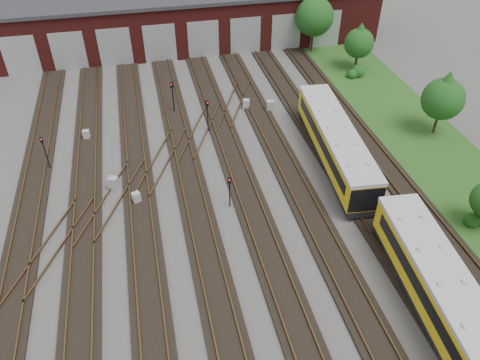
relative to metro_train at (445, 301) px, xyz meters
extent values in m
plane|color=#4A4745|center=(-10.00, 4.95, -1.88)|extent=(120.00, 120.00, 0.00)
cube|color=black|center=(-24.00, 4.95, -1.79)|extent=(2.40, 70.00, 0.18)
cube|color=brown|center=(-23.28, 4.95, -1.63)|extent=(0.10, 70.00, 0.15)
cube|color=black|center=(-20.00, 4.95, -1.79)|extent=(2.40, 70.00, 0.18)
cube|color=brown|center=(-20.72, 4.95, -1.63)|extent=(0.10, 70.00, 0.15)
cube|color=brown|center=(-19.28, 4.95, -1.63)|extent=(0.10, 70.00, 0.15)
cube|color=black|center=(-16.00, 4.95, -1.79)|extent=(2.40, 70.00, 0.18)
cube|color=brown|center=(-16.72, 4.95, -1.63)|extent=(0.10, 70.00, 0.15)
cube|color=brown|center=(-15.28, 4.95, -1.63)|extent=(0.10, 70.00, 0.15)
cube|color=black|center=(-12.00, 4.95, -1.79)|extent=(2.40, 70.00, 0.18)
cube|color=brown|center=(-12.72, 4.95, -1.63)|extent=(0.10, 70.00, 0.15)
cube|color=brown|center=(-11.28, 4.95, -1.63)|extent=(0.10, 70.00, 0.15)
cube|color=black|center=(-8.00, 4.95, -1.79)|extent=(2.40, 70.00, 0.18)
cube|color=brown|center=(-8.72, 4.95, -1.63)|extent=(0.10, 70.00, 0.15)
cube|color=brown|center=(-7.28, 4.95, -1.63)|extent=(0.10, 70.00, 0.15)
cube|color=black|center=(-4.00, 4.95, -1.79)|extent=(2.40, 70.00, 0.18)
cube|color=brown|center=(-4.72, 4.95, -1.63)|extent=(0.10, 70.00, 0.15)
cube|color=brown|center=(-3.28, 4.95, -1.63)|extent=(0.10, 70.00, 0.15)
cube|color=black|center=(0.00, 4.95, -1.79)|extent=(2.40, 70.00, 0.18)
cube|color=brown|center=(-0.72, 4.95, -1.63)|extent=(0.10, 70.00, 0.15)
cube|color=brown|center=(0.72, 4.95, -1.63)|extent=(0.10, 70.00, 0.15)
cube|color=black|center=(4.00, 4.95, -1.79)|extent=(2.40, 70.00, 0.18)
cube|color=brown|center=(3.28, 4.95, -1.63)|extent=(0.10, 70.00, 0.15)
cube|color=brown|center=(4.72, 4.95, -1.63)|extent=(0.10, 70.00, 0.15)
cube|color=brown|center=(-18.00, 14.95, -1.63)|extent=(5.40, 9.62, 0.15)
cube|color=brown|center=(-14.00, 18.95, -1.63)|extent=(5.40, 9.62, 0.15)
cube|color=brown|center=(-10.00, 22.95, -1.63)|extent=(5.40, 9.62, 0.15)
cube|color=brown|center=(-22.00, 10.95, -1.63)|extent=(5.40, 9.62, 0.15)
cube|color=brown|center=(-6.00, 26.95, -1.63)|extent=(5.40, 9.62, 0.15)
cube|color=#571715|center=(-10.00, 44.95, 1.12)|extent=(50.00, 12.00, 6.00)
cube|color=#9EA0A3|center=(-27.00, 38.93, 0.32)|extent=(3.60, 0.12, 4.40)
cube|color=#9EA0A3|center=(-22.00, 38.93, 0.32)|extent=(3.60, 0.12, 4.40)
cube|color=#9EA0A3|center=(-17.00, 38.93, 0.32)|extent=(3.60, 0.12, 4.40)
cube|color=#9EA0A3|center=(-12.00, 38.93, 0.32)|extent=(3.60, 0.12, 4.40)
cube|color=#9EA0A3|center=(-7.00, 38.93, 0.32)|extent=(3.60, 0.12, 4.40)
cube|color=#9EA0A3|center=(-2.00, 38.93, 0.32)|extent=(3.60, 0.12, 4.40)
cube|color=#9EA0A3|center=(3.00, 38.93, 0.32)|extent=(3.60, 0.12, 4.40)
cube|color=#9EA0A3|center=(8.00, 38.93, 0.32)|extent=(3.60, 0.12, 4.40)
cube|color=#28501A|center=(9.00, 14.95, -1.86)|extent=(8.00, 55.00, 0.05)
cube|color=black|center=(0.00, 0.00, -1.26)|extent=(3.57, 14.81, 0.59)
cube|color=#FEAF0D|center=(0.00, 0.00, 0.11)|extent=(3.86, 14.84, 2.15)
cube|color=silver|center=(0.00, 0.00, 1.33)|extent=(3.96, 14.85, 0.29)
cube|color=black|center=(-1.29, 0.12, 0.35)|extent=(1.23, 12.86, 0.83)
cube|color=black|center=(1.29, -0.12, 0.35)|extent=(1.23, 12.86, 0.83)
cube|color=black|center=(0.00, 16.00, -1.26)|extent=(3.57, 14.81, 0.59)
cube|color=#FEAF0D|center=(0.00, 16.00, 0.11)|extent=(3.86, 14.84, 2.15)
cube|color=silver|center=(0.00, 16.00, 1.33)|extent=(3.96, 14.85, 0.29)
cube|color=black|center=(-1.29, 16.12, 0.35)|extent=(1.23, 12.86, 0.83)
cube|color=black|center=(1.29, 15.88, 0.35)|extent=(1.23, 12.86, 0.83)
cylinder|color=black|center=(-22.92, 20.22, -0.58)|extent=(0.10, 0.10, 2.60)
cube|color=black|center=(-22.92, 20.22, 0.96)|extent=(0.27, 0.20, 0.48)
sphere|color=red|center=(-22.92, 20.13, 1.06)|extent=(0.12, 0.12, 0.12)
cylinder|color=black|center=(-9.30, 23.03, -0.59)|extent=(0.10, 0.10, 2.59)
cube|color=black|center=(-9.30, 23.03, 0.96)|extent=(0.29, 0.22, 0.51)
sphere|color=red|center=(-9.30, 22.93, 1.06)|extent=(0.12, 0.12, 0.12)
cylinder|color=black|center=(-11.94, 27.01, -0.55)|extent=(0.11, 0.11, 2.66)
cube|color=black|center=(-11.94, 27.01, 1.06)|extent=(0.33, 0.27, 0.56)
sphere|color=red|center=(-11.94, 26.90, 1.17)|extent=(0.13, 0.13, 0.13)
cylinder|color=black|center=(-9.53, 12.39, -0.76)|extent=(0.10, 0.10, 2.24)
cube|color=black|center=(-9.53, 12.39, 0.60)|extent=(0.27, 0.20, 0.48)
sphere|color=red|center=(-9.53, 12.29, 0.69)|extent=(0.12, 0.12, 0.12)
cube|color=#B2B5B8|center=(-17.84, 16.35, -1.31)|extent=(0.86, 0.80, 1.15)
cube|color=#B2B5B8|center=(-20.08, 24.05, -1.41)|extent=(0.60, 0.52, 0.94)
cube|color=#B2B5B8|center=(-16.22, 14.37, -1.41)|extent=(0.71, 0.65, 0.94)
cube|color=#B2B5B8|center=(-2.80, 25.21, -1.33)|extent=(0.80, 0.73, 1.10)
cube|color=#B2B5B8|center=(-4.97, 26.17, -1.38)|extent=(0.75, 0.70, 1.00)
cylinder|color=#301D15|center=(6.00, 37.96, -0.74)|extent=(0.25, 0.25, 2.29)
sphere|color=#184D16|center=(6.00, 37.96, 2.32)|extent=(4.46, 4.46, 4.46)
cone|color=#184D16|center=(6.00, 37.96, 3.91)|extent=(3.82, 3.82, 3.18)
cylinder|color=#301D15|center=(9.16, 32.12, -1.06)|extent=(0.27, 0.27, 1.65)
sphere|color=#184D16|center=(9.16, 32.12, 1.15)|extent=(3.21, 3.21, 3.21)
cone|color=#184D16|center=(9.16, 32.12, 2.29)|extent=(2.75, 2.75, 2.30)
cylinder|color=#301D15|center=(10.60, 18.10, -0.94)|extent=(0.23, 0.23, 1.88)
sphere|color=#184D16|center=(10.60, 18.10, 1.57)|extent=(3.66, 3.66, 3.66)
cone|color=#184D16|center=(10.60, 18.10, 2.88)|extent=(3.14, 3.14, 2.62)
sphere|color=#184D16|center=(6.72, 6.68, -1.31)|extent=(1.15, 1.15, 1.15)
sphere|color=#184D16|center=(7.92, 30.15, -1.31)|extent=(1.14, 1.14, 1.14)
sphere|color=#184D16|center=(8.71, 30.43, -1.12)|extent=(1.53, 1.53, 1.53)
camera|label=1|loc=(-14.63, -13.05, 21.25)|focal=35.00mm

